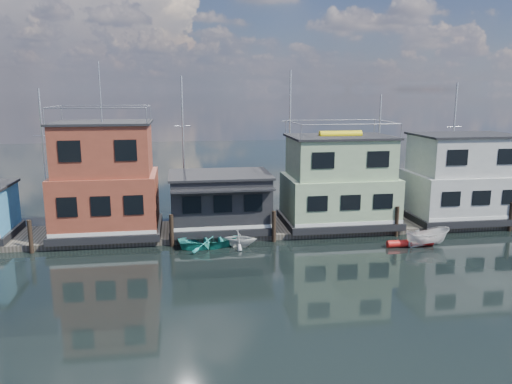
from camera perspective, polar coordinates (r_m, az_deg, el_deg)
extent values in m
plane|color=black|center=(25.97, -0.74, -11.99)|extent=(160.00, 160.00, 0.00)
cube|color=#595147|center=(37.15, -3.32, -4.34)|extent=(48.00, 5.00, 0.40)
cube|color=black|center=(37.25, -16.49, -4.05)|extent=(7.40, 5.90, 0.50)
cube|color=brown|center=(36.75, -16.68, -0.86)|extent=(7.00, 5.50, 3.74)
cube|color=brown|center=(36.17, -17.01, 4.72)|extent=(6.30, 4.95, 3.46)
cube|color=black|center=(36.02, -17.18, 7.58)|extent=(6.65, 5.23, 0.16)
cylinder|color=silver|center=(35.95, -17.39, 10.88)|extent=(0.08, 0.08, 4.00)
cube|color=black|center=(36.98, -4.10, -3.69)|extent=(7.40, 5.40, 0.50)
cube|color=black|center=(36.52, -4.15, -0.74)|extent=(7.00, 5.00, 3.40)
cube|color=black|center=(36.18, -4.19, 2.01)|extent=(7.30, 5.30, 0.16)
cube|color=black|center=(33.54, -3.79, 0.23)|extent=(7.00, 1.20, 0.12)
cube|color=black|center=(38.72, 9.31, -3.12)|extent=(8.40, 5.90, 0.50)
cube|color=#97B687|center=(38.30, 9.40, -0.50)|extent=(8.00, 5.50, 3.12)
cube|color=#97B687|center=(37.79, 9.55, 3.95)|extent=(7.20, 4.95, 2.88)
cube|color=black|center=(37.62, 9.63, 6.24)|extent=(7.60, 5.23, 0.16)
cylinder|color=yellow|center=(37.61, 9.64, 6.50)|extent=(3.20, 0.56, 0.56)
cube|color=black|center=(42.83, 22.16, -2.41)|extent=(8.40, 5.90, 0.50)
cube|color=#BABAB6|center=(42.46, 22.34, -0.04)|extent=(8.00, 5.50, 3.12)
cube|color=#BABAB6|center=(42.00, 22.66, 3.97)|extent=(7.20, 4.95, 2.88)
cube|color=black|center=(41.85, 22.82, 6.03)|extent=(7.60, 5.23, 0.16)
cylinder|color=#2D2116|center=(35.42, -24.38, -4.67)|extent=(0.28, 0.28, 2.20)
cylinder|color=#2D2116|center=(34.07, -9.62, -4.39)|extent=(0.28, 0.28, 2.20)
cylinder|color=#2D2116|center=(34.64, 2.06, -3.96)|extent=(0.28, 0.28, 2.20)
cylinder|color=#2D2116|center=(37.33, 15.79, -3.25)|extent=(0.28, 0.28, 2.20)
cylinder|color=#2D2116|center=(41.83, 27.10, -2.53)|extent=(0.28, 0.28, 2.20)
cylinder|color=silver|center=(43.23, -23.06, 3.85)|extent=(0.16, 0.16, 10.50)
cylinder|color=silver|center=(43.07, -23.22, 5.93)|extent=(1.40, 0.06, 0.06)
cylinder|color=silver|center=(41.83, -8.31, 5.12)|extent=(0.16, 0.16, 11.50)
cylinder|color=silver|center=(41.67, -8.38, 7.47)|extent=(1.40, 0.06, 0.06)
cylinder|color=silver|center=(42.82, 3.87, 5.70)|extent=(0.16, 0.16, 12.00)
cylinder|color=silver|center=(42.67, 3.90, 8.10)|extent=(1.40, 0.06, 0.06)
cylinder|color=silver|center=(45.34, 13.80, 4.45)|extent=(0.16, 0.16, 10.00)
cylinder|color=silver|center=(45.18, 13.89, 6.33)|extent=(1.40, 0.06, 0.06)
cylinder|color=silver|center=(48.39, 21.54, 5.00)|extent=(0.16, 0.16, 11.00)
cylinder|color=silver|center=(48.25, 21.69, 6.95)|extent=(1.40, 0.06, 0.06)
imported|color=silver|center=(33.67, -1.90, -5.29)|extent=(2.74, 2.50, 1.22)
imported|color=teal|center=(33.91, -5.21, -5.50)|extent=(4.68, 3.63, 0.89)
imported|color=silver|center=(35.72, 19.00, -4.91)|extent=(3.34, 1.53, 1.25)
cylinder|color=red|center=(35.43, 17.19, -5.59)|extent=(3.25, 0.50, 0.48)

